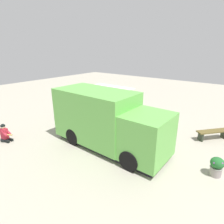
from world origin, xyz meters
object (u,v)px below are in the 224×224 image
(planter_flowering_far, at_px, (119,101))
(plaza_bench, at_px, (213,133))
(planter_flowering_side, at_px, (217,166))
(trash_bin, at_px, (65,110))
(person_customer, at_px, (5,134))
(planter_flowering_near, at_px, (137,108))
(food_truck, at_px, (107,122))

(planter_flowering_far, distance_m, plaza_bench, 7.38)
(planter_flowering_side, height_order, trash_bin, trash_bin)
(person_customer, relative_size, planter_flowering_side, 1.24)
(planter_flowering_near, relative_size, planter_flowering_side, 0.84)
(plaza_bench, bearing_deg, planter_flowering_side, 102.72)
(planter_flowering_near, bearing_deg, planter_flowering_far, -15.81)
(planter_flowering_far, bearing_deg, person_customer, 83.53)
(planter_flowering_far, relative_size, planter_flowering_side, 1.10)
(food_truck, relative_size, person_customer, 6.10)
(planter_flowering_near, bearing_deg, trash_bin, 47.07)
(person_customer, distance_m, trash_bin, 4.18)
(planter_flowering_near, bearing_deg, person_customer, 69.56)
(planter_flowering_far, relative_size, plaza_bench, 0.51)
(food_truck, relative_size, trash_bin, 6.26)
(person_customer, height_order, planter_flowering_side, person_customer)
(plaza_bench, height_order, trash_bin, trash_bin)
(food_truck, bearing_deg, trash_bin, -16.42)
(planter_flowering_far, bearing_deg, food_truck, 120.74)
(planter_flowering_near, xyz_separation_m, planter_flowering_side, (-5.87, 4.35, 0.09))
(food_truck, distance_m, planter_flowering_far, 6.62)
(person_customer, relative_size, planter_flowering_near, 1.47)
(food_truck, bearing_deg, person_customer, 32.33)
(planter_flowering_near, height_order, plaza_bench, planter_flowering_near)
(planter_flowering_far, bearing_deg, planter_flowering_near, 164.19)
(planter_flowering_near, relative_size, planter_flowering_far, 0.77)
(food_truck, bearing_deg, planter_flowering_side, -170.62)
(food_truck, height_order, planter_flowering_far, food_truck)
(planter_flowering_side, bearing_deg, person_customer, 21.54)
(planter_flowering_near, height_order, trash_bin, trash_bin)
(plaza_bench, bearing_deg, planter_flowering_near, -13.99)
(planter_flowering_side, xyz_separation_m, plaza_bench, (0.69, -3.06, -0.03))
(person_customer, xyz_separation_m, planter_flowering_far, (-0.95, -8.38, 0.05))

